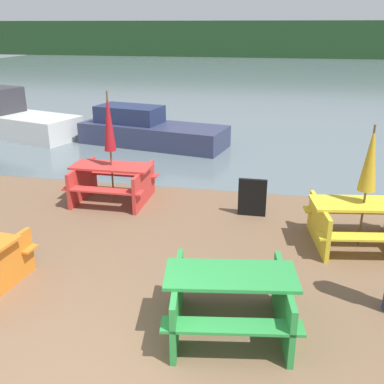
% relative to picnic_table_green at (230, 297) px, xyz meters
% --- Properties ---
extents(water, '(60.00, 50.00, 0.00)m').
position_rel_picnic_table_green_xyz_m(water, '(-1.38, 29.90, -0.47)').
color(water, slate).
rests_on(water, ground_plane).
extents(far_treeline, '(80.00, 1.60, 4.00)m').
position_rel_picnic_table_green_xyz_m(far_treeline, '(-1.38, 49.90, 1.54)').
color(far_treeline, '#1E3D1E').
rests_on(far_treeline, water).
extents(picnic_table_green, '(1.77, 1.61, 0.78)m').
position_rel_picnic_table_green_xyz_m(picnic_table_green, '(0.00, 0.00, 0.00)').
color(picnic_table_green, green).
rests_on(picnic_table_green, ground_plane).
extents(picnic_table_yellow, '(1.89, 1.63, 0.78)m').
position_rel_picnic_table_green_xyz_m(picnic_table_yellow, '(1.90, 2.71, -0.00)').
color(picnic_table_yellow, yellow).
rests_on(picnic_table_yellow, ground_plane).
extents(picnic_table_red, '(1.66, 1.38, 0.79)m').
position_rel_picnic_table_green_xyz_m(picnic_table_red, '(-2.96, 3.84, 0.01)').
color(picnic_table_red, red).
rests_on(picnic_table_red, ground_plane).
extents(umbrella_crimson, '(0.24, 0.24, 2.33)m').
position_rel_picnic_table_green_xyz_m(umbrella_crimson, '(-2.96, 3.84, 1.23)').
color(umbrella_crimson, brown).
rests_on(umbrella_crimson, ground_plane).
extents(umbrella_gold, '(0.29, 0.29, 2.09)m').
position_rel_picnic_table_green_xyz_m(umbrella_gold, '(1.90, 2.71, 1.06)').
color(umbrella_gold, brown).
rests_on(umbrella_gold, ground_plane).
extents(boat, '(4.79, 2.43, 1.17)m').
position_rel_picnic_table_green_xyz_m(boat, '(-3.60, 8.64, -0.02)').
color(boat, '#333856').
rests_on(boat, water).
extents(boat_second, '(5.23, 2.96, 1.58)m').
position_rel_picnic_table_green_xyz_m(boat_second, '(-8.76, 9.04, 0.11)').
color(boat_second, silver).
rests_on(boat_second, water).
extents(signboard, '(0.55, 0.08, 0.75)m').
position_rel_picnic_table_green_xyz_m(signboard, '(0.00, 3.63, -0.09)').
color(signboard, black).
rests_on(signboard, ground_plane).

